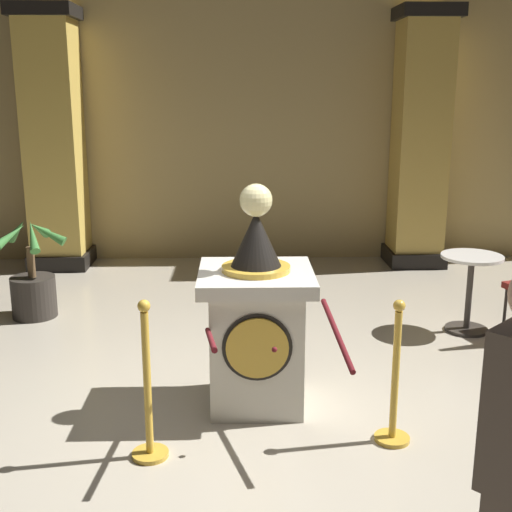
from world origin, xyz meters
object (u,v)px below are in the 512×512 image
Objects in this scene: stanchion_far at (394,393)px; potted_palm_left at (33,285)px; stanchion_near at (148,403)px; cafe_table at (470,283)px; pedestal_clock at (256,322)px.

potted_palm_left is (-3.17, 2.60, -0.01)m from stanchion_far.
potted_palm_left is at bearing 119.36° from stanchion_near.
pedestal_clock is at bearing -144.84° from cafe_table.
potted_palm_left is 4.40m from cafe_table.
cafe_table is (2.11, 1.49, -0.15)m from pedestal_clock.
pedestal_clock reaches higher than potted_palm_left.
cafe_table is (2.82, 2.23, 0.11)m from stanchion_near.
pedestal_clock reaches higher than stanchion_near.
stanchion_near is 3.17m from potted_palm_left.
pedestal_clock is at bearing 46.31° from stanchion_near.
stanchion_far is (1.61, 0.16, -0.03)m from stanchion_near.
cafe_table is (1.20, 2.07, 0.14)m from stanchion_far.
stanchion_far is 2.40m from cafe_table.
stanchion_far is 4.10m from potted_palm_left.
potted_palm_left is (-1.55, 2.76, -0.03)m from stanchion_near.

